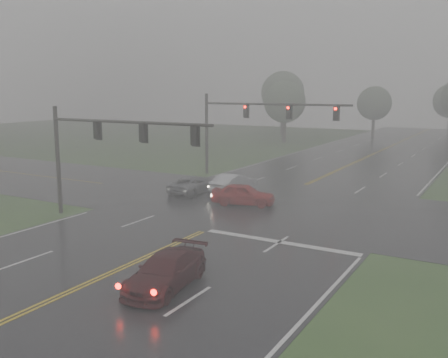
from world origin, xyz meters
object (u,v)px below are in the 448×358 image
Objects in this scene: sedan_silver at (234,193)px; signal_gantry_far at (248,119)px; signal_gantry_near at (98,142)px; sedan_red at (243,205)px; sedan_maroon at (166,288)px; car_grey at (194,193)px.

signal_gantry_far is (-2.34, 6.76, 5.23)m from sedan_silver.
sedan_red is at bearing 54.15° from signal_gantry_near.
sedan_maroon is at bearing -179.44° from sedan_red.
sedan_maroon is 18.50m from car_grey.
car_grey is at bearing 112.34° from sedan_maroon.
sedan_maroon is 1.05× the size of sedan_silver.
sedan_silver is at bearing -70.89° from signal_gantry_far.
sedan_red is at bearing 98.28° from sedan_maroon.
sedan_maroon is 0.34× the size of signal_gantry_far.
signal_gantry_far is (0.76, 17.71, 0.49)m from signal_gantry_near.
signal_gantry_near is at bearing 138.18° from sedan_maroon.
sedan_red is 0.37× the size of signal_gantry_near.
sedan_silver is at bearing 102.98° from sedan_maroon.
sedan_silver is 8.87m from signal_gantry_far.
sedan_red reaches higher than sedan_maroon.
car_grey is 0.34× the size of signal_gantry_far.
sedan_maroon is 26.42m from signal_gantry_far.
sedan_red is at bearing 133.83° from sedan_silver.
sedan_silver reaches higher than sedan_maroon.
signal_gantry_far is at bearing -92.40° from car_grey.
signal_gantry_far reaches higher than sedan_maroon.
sedan_silver is 0.39× the size of signal_gantry_near.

